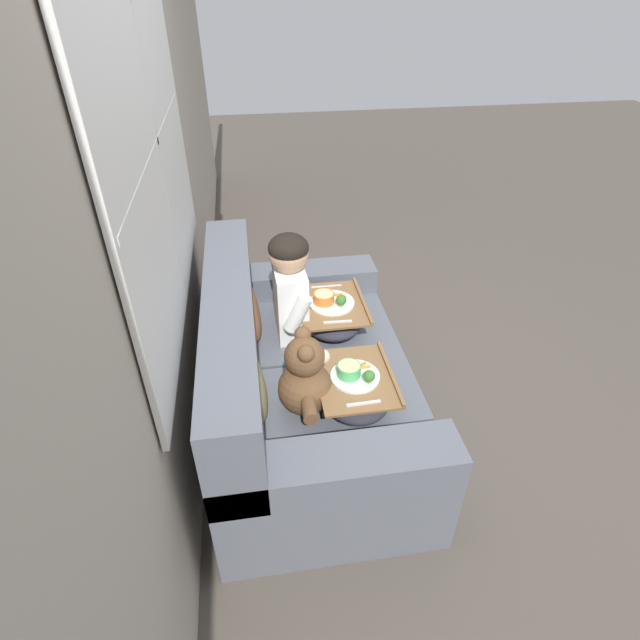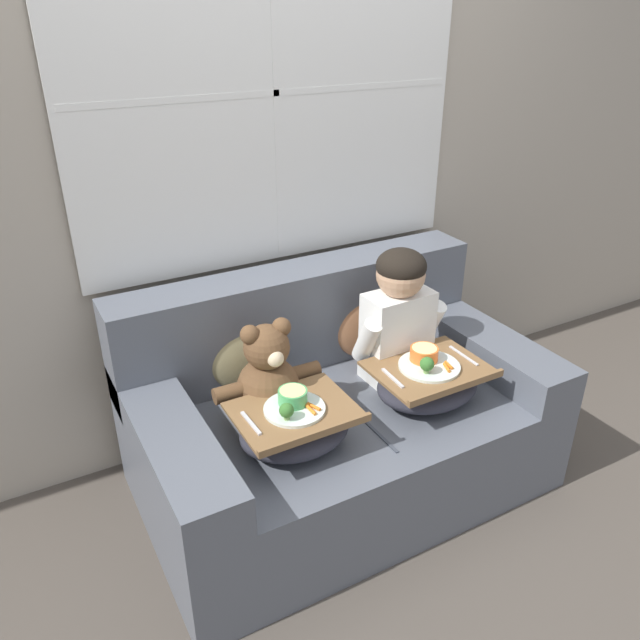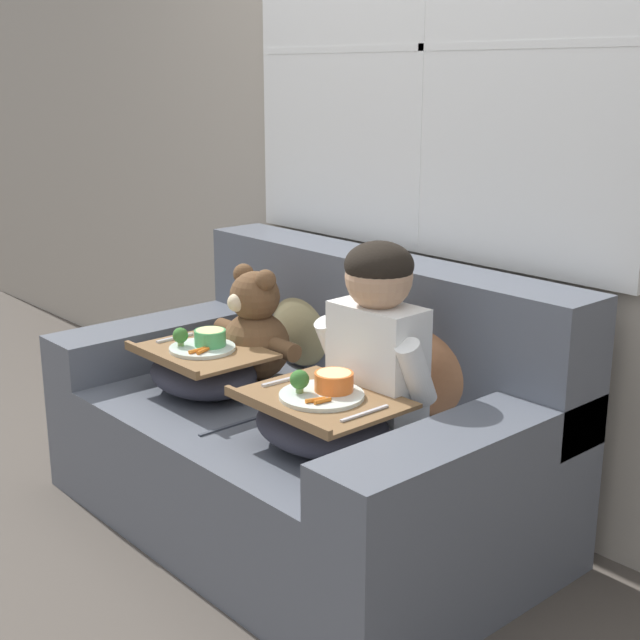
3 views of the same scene
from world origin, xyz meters
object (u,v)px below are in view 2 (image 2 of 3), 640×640
at_px(throw_pillow_behind_teddy, 244,347).
at_px(child_figure, 399,309).
at_px(throw_pillow_behind_child, 367,315).
at_px(lap_tray_child, 428,382).
at_px(couch, 335,414).
at_px(teddy_bear, 268,377).
at_px(lap_tray_teddy, 295,426).

distance_m(throw_pillow_behind_teddy, child_figure, 0.64).
relative_size(throw_pillow_behind_child, lap_tray_child, 0.90).
bearing_deg(couch, teddy_bear, -178.74).
distance_m(couch, lap_tray_teddy, 0.41).
height_order(throw_pillow_behind_child, throw_pillow_behind_teddy, throw_pillow_behind_child).
height_order(throw_pillow_behind_child, lap_tray_teddy, throw_pillow_behind_child).
relative_size(throw_pillow_behind_child, child_figure, 0.71).
bearing_deg(teddy_bear, child_figure, 0.44).
height_order(teddy_bear, lap_tray_child, teddy_bear).
bearing_deg(lap_tray_child, couch, 143.20).
bearing_deg(lap_tray_child, teddy_bear, 160.06).
relative_size(child_figure, teddy_bear, 1.33).
relative_size(teddy_bear, lap_tray_child, 0.97).
bearing_deg(throw_pillow_behind_child, couch, -142.50).
bearing_deg(teddy_bear, throw_pillow_behind_teddy, 89.97).
xyz_separation_m(lap_tray_child, lap_tray_teddy, (-0.59, -0.00, -0.00)).
bearing_deg(couch, lap_tray_teddy, -143.17).
height_order(couch, throw_pillow_behind_child, couch).
distance_m(child_figure, lap_tray_teddy, 0.67).
relative_size(couch, lap_tray_child, 3.65).
relative_size(couch, child_figure, 2.86).
xyz_separation_m(child_figure, lap_tray_child, (-0.00, -0.22, -0.23)).
height_order(throw_pillow_behind_teddy, teddy_bear, teddy_bear).
bearing_deg(child_figure, throw_pillow_behind_child, 90.01).
height_order(teddy_bear, lap_tray_teddy, teddy_bear).
height_order(child_figure, lap_tray_child, child_figure).
distance_m(throw_pillow_behind_child, teddy_bear, 0.63).
bearing_deg(child_figure, throw_pillow_behind_teddy, 158.84).
xyz_separation_m(couch, child_figure, (0.29, -0.00, 0.42)).
xyz_separation_m(teddy_bear, lap_tray_teddy, (-0.00, -0.21, -0.09)).
bearing_deg(lap_tray_teddy, teddy_bear, 89.97).
relative_size(throw_pillow_behind_teddy, child_figure, 0.65).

